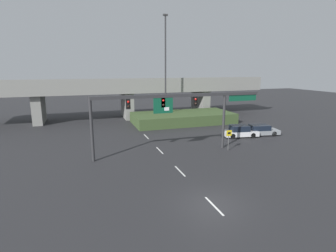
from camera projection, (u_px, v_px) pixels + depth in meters
name	position (u px, v px, depth m)	size (l,w,h in m)	color
ground_plane	(212.00, 204.00, 16.80)	(160.00, 160.00, 0.00)	#262628
lane_markings	(152.00, 143.00, 30.56)	(0.14, 32.65, 0.01)	silver
signal_gantry	(176.00, 105.00, 25.97)	(17.71, 0.44, 6.04)	#2D2D30
speed_limit_sign	(229.00, 137.00, 27.36)	(0.60, 0.11, 2.26)	#4C4C4C
highway_light_pole_near	(165.00, 68.00, 40.13)	(0.70, 0.36, 16.33)	#2D2D30
overpass_bridge	(127.00, 90.00, 45.17)	(49.59, 7.08, 6.96)	gray
grass_embankment	(183.00, 118.00, 41.84)	(15.76, 7.38, 1.58)	#384C28
parked_sedan_near_right	(240.00, 131.00, 33.19)	(4.54, 2.50, 1.48)	silver
parked_sedan_mid_right	(260.00, 130.00, 34.03)	(4.88, 2.59, 1.37)	gray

